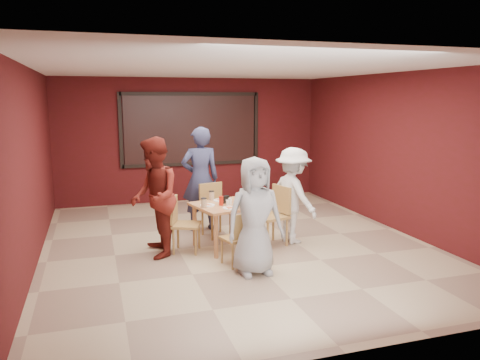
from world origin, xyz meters
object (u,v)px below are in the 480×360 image
object	(u,v)px
chair_back	(214,206)
diner_right	(293,196)
diner_left	(154,197)
chair_left	(181,221)
dining_table	(225,209)
chair_right	(275,212)
diner_back	(200,179)
diner_front	(255,216)
chair_front	(239,236)

from	to	relation	value
chair_back	diner_right	xyz separation A→B (m)	(1.13, -0.77, 0.27)
diner_left	chair_left	bearing A→B (deg)	100.46
chair_left	diner_right	size ratio (longest dim) A/B	0.55
dining_table	chair_right	distance (m)	0.82
dining_table	diner_right	xyz separation A→B (m)	(1.14, -0.04, 0.16)
dining_table	diner_back	bearing A→B (deg)	96.43
diner_front	diner_right	size ratio (longest dim) A/B	1.02
diner_front	chair_front	bearing A→B (deg)	109.00
chair_back	diner_back	distance (m)	0.61
chair_right	diner_right	distance (m)	0.41
chair_right	diner_right	world-z (taller)	diner_right
diner_back	chair_front	bearing A→B (deg)	94.63
diner_front	diner_back	bearing A→B (deg)	94.07
chair_back	chair_left	xyz separation A→B (m)	(-0.70, -0.71, -0.02)
chair_left	diner_right	bearing A→B (deg)	-1.87
chair_right	diner_front	bearing A→B (deg)	-123.53
diner_back	dining_table	bearing A→B (deg)	98.44
chair_front	diner_right	world-z (taller)	diner_right
dining_table	diner_left	distance (m)	1.13
diner_back	diner_left	world-z (taller)	diner_back
dining_table	diner_right	world-z (taller)	diner_right
chair_right	diner_left	size ratio (longest dim) A/B	0.53
dining_table	diner_front	world-z (taller)	diner_front
chair_front	chair_left	distance (m)	1.09
diner_front	diner_back	xyz separation A→B (m)	(-0.21, 2.33, 0.13)
dining_table	diner_back	xyz separation A→B (m)	(-0.13, 1.16, 0.30)
dining_table	chair_left	bearing A→B (deg)	178.27
chair_right	diner_left	distance (m)	1.95
chair_front	diner_back	size ratio (longest dim) A/B	0.42
chair_back	chair_right	distance (m)	1.14
diner_back	diner_right	size ratio (longest dim) A/B	1.19
chair_back	diner_right	distance (m)	1.40
chair_back	chair_front	bearing A→B (deg)	-91.74
chair_right	diner_front	xyz separation A→B (m)	(-0.73, -1.11, 0.26)
chair_back	chair_right	size ratio (longest dim) A/B	0.94
diner_left	chair_right	bearing A→B (deg)	90.87
diner_front	diner_right	distance (m)	1.56
chair_front	diner_back	xyz separation A→B (m)	(-0.09, 2.00, 0.49)
chair_left	diner_back	size ratio (longest dim) A/B	0.46
diner_back	diner_right	xyz separation A→B (m)	(1.27, -1.20, -0.15)
chair_front	chair_left	xyz separation A→B (m)	(-0.65, 0.87, 0.05)
chair_front	diner_back	bearing A→B (deg)	92.62
chair_front	chair_left	size ratio (longest dim) A/B	0.90
diner_back	chair_right	bearing A→B (deg)	129.71
dining_table	diner_back	world-z (taller)	diner_back
chair_left	diner_back	bearing A→B (deg)	63.79
diner_front	diner_right	bearing A→B (deg)	45.89
diner_front	chair_left	bearing A→B (deg)	121.69
chair_back	diner_front	xyz separation A→B (m)	(0.07, -1.91, 0.29)
dining_table	diner_right	size ratio (longest dim) A/B	0.69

